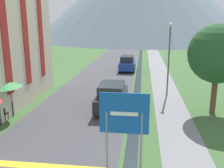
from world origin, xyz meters
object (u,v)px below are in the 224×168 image
Objects in this scene: parked_car_far at (127,63)px; streetlamp at (169,54)px; cafe_umbrella_middle_green at (3,84)px; tree_by_path at (218,54)px; person_standing_terrace at (10,100)px; parked_car_near at (112,96)px; cafe_chair_middle at (3,113)px; road_sign at (124,123)px.

streetlamp reaches higher than parked_car_far.
cafe_umbrella_middle_green is 0.41× the size of streetlamp.
streetlamp is 4.56m from tree_by_path.
person_standing_terrace is at bearing -170.57° from tree_by_path.
tree_by_path is at bearing 10.54° from cafe_umbrella_middle_green.
parked_car_near reaches higher than cafe_chair_middle.
cafe_chair_middle is (-6.18, -2.89, -0.40)m from parked_car_near.
streetlamp is (10.18, 6.69, 2.83)m from cafe_chair_middle.
parked_car_far is 2.37× the size of person_standing_terrace.
person_standing_terrace is (-6.14, -2.03, 0.12)m from parked_car_near.
cafe_umbrella_middle_green is at bearing 120.77° from cafe_chair_middle.
road_sign is 7.82m from parked_car_near.
cafe_chair_middle is (-7.55, 4.69, -1.74)m from road_sign.
parked_car_near is 7.21m from tree_by_path.
tree_by_path reaches higher than streetlamp.
cafe_umbrella_middle_green reaches higher than cafe_chair_middle.
streetlamp is at bearing 29.94° from person_standing_terrace.
tree_by_path reaches higher than cafe_chair_middle.
streetlamp reaches higher than parked_car_near.
cafe_chair_middle is (-6.34, -16.67, -0.40)m from parked_car_far.
streetlamp is (2.63, 11.39, 1.09)m from road_sign.
cafe_umbrella_middle_green is at bearing -159.87° from parked_car_near.
road_sign is at bearing -18.10° from cafe_chair_middle.
parked_car_near is 5.15× the size of cafe_chair_middle.
cafe_chair_middle is at bearing 148.16° from road_sign.
person_standing_terrace is (-6.30, -15.81, 0.12)m from parked_car_far.
cafe_chair_middle is at bearing -154.96° from parked_car_near.
road_sign reaches higher than parked_car_near.
cafe_umbrella_middle_green reaches higher than parked_car_near.
cafe_chair_middle is 1.73m from cafe_umbrella_middle_green.
person_standing_terrace is at bearing -150.06° from streetlamp.
cafe_umbrella_middle_green is 12.10m from streetlamp.
streetlamp is (10.36, 6.14, 1.20)m from cafe_umbrella_middle_green.
cafe_chair_middle is 0.36× the size of cafe_umbrella_middle_green.
cafe_umbrella_middle_green is at bearing -149.35° from streetlamp.
person_standing_terrace is (0.21, 0.29, -1.11)m from cafe_umbrella_middle_green.
road_sign is 0.59× the size of streetlamp.
tree_by_path is at bearing 55.80° from road_sign.
parked_car_near is at bearing 100.31° from road_sign.
parked_car_far is at bearing 89.32° from parked_car_near.
parked_car_near is 1.04× the size of parked_car_far.
cafe_umbrella_middle_green is at bearing -112.01° from parked_car_far.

